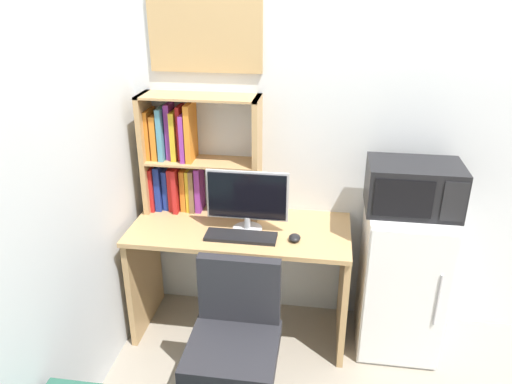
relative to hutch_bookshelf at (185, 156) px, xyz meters
name	(u,v)px	position (x,y,z in m)	size (l,w,h in m)	color
wall_back	(470,133)	(1.67, 0.12, 0.18)	(6.40, 0.04, 2.60)	silver
desk	(241,260)	(0.37, -0.20, -0.59)	(1.31, 0.59, 0.75)	tan
hutch_bookshelf	(185,156)	(0.00, 0.00, 0.00)	(0.72, 0.22, 0.74)	tan
monitor	(247,199)	(0.42, -0.23, -0.16)	(0.48, 0.17, 0.37)	#B7B7BC
keyboard	(241,237)	(0.40, -0.33, -0.35)	(0.41, 0.14, 0.02)	black
computer_mouse	(295,238)	(0.71, -0.31, -0.35)	(0.07, 0.09, 0.04)	black
mini_fridge	(401,279)	(1.34, -0.17, -0.65)	(0.47, 0.50, 0.93)	white
microwave	(413,187)	(1.34, -0.17, -0.05)	(0.51, 0.34, 0.28)	black
desk_chair	(235,355)	(0.46, -0.86, -0.74)	(0.51, 0.51, 0.86)	black
wall_corkboard	(205,33)	(0.13, 0.09, 0.71)	(0.66, 0.02, 0.44)	tan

